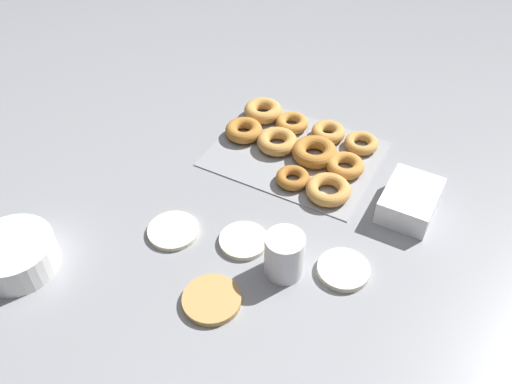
{
  "coord_description": "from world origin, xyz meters",
  "views": [
    {
      "loc": [
        -0.42,
        0.69,
        0.88
      ],
      "look_at": [
        0.0,
        -0.08,
        0.04
      ],
      "focal_mm": 38.0,
      "sensor_mm": 36.0,
      "label": 1
    }
  ],
  "objects_px": {
    "pancake_0": "(212,300)",
    "paper_cup": "(284,255)",
    "pancake_2": "(173,231)",
    "container_stack": "(410,200)",
    "donut_tray": "(299,146)",
    "pancake_3": "(244,241)",
    "batter_bowl": "(15,255)",
    "pancake_1": "(343,270)"
  },
  "relations": [
    {
      "from": "pancake_0",
      "to": "paper_cup",
      "type": "xyz_separation_m",
      "value": [
        -0.09,
        -0.13,
        0.04
      ]
    },
    {
      "from": "pancake_2",
      "to": "paper_cup",
      "type": "bearing_deg",
      "value": -175.44
    },
    {
      "from": "pancake_0",
      "to": "pancake_2",
      "type": "height_order",
      "value": "pancake_0"
    },
    {
      "from": "pancake_2",
      "to": "container_stack",
      "type": "relative_size",
      "value": 0.73
    },
    {
      "from": "donut_tray",
      "to": "pancake_2",
      "type": "bearing_deg",
      "value": 72.19
    },
    {
      "from": "container_stack",
      "to": "paper_cup",
      "type": "height_order",
      "value": "paper_cup"
    },
    {
      "from": "pancake_0",
      "to": "donut_tray",
      "type": "distance_m",
      "value": 0.5
    },
    {
      "from": "pancake_3",
      "to": "container_stack",
      "type": "distance_m",
      "value": 0.38
    },
    {
      "from": "pancake_0",
      "to": "container_stack",
      "type": "xyz_separation_m",
      "value": [
        -0.26,
        -0.42,
        0.02
      ]
    },
    {
      "from": "batter_bowl",
      "to": "container_stack",
      "type": "bearing_deg",
      "value": -140.7
    },
    {
      "from": "pancake_0",
      "to": "batter_bowl",
      "type": "relative_size",
      "value": 0.69
    },
    {
      "from": "pancake_0",
      "to": "batter_bowl",
      "type": "distance_m",
      "value": 0.41
    },
    {
      "from": "container_stack",
      "to": "paper_cup",
      "type": "xyz_separation_m",
      "value": [
        0.17,
        0.29,
        0.02
      ]
    },
    {
      "from": "pancake_1",
      "to": "container_stack",
      "type": "relative_size",
      "value": 0.7
    },
    {
      "from": "pancake_2",
      "to": "container_stack",
      "type": "bearing_deg",
      "value": -144.06
    },
    {
      "from": "pancake_2",
      "to": "paper_cup",
      "type": "xyz_separation_m",
      "value": [
        -0.26,
        -0.02,
        0.04
      ]
    },
    {
      "from": "pancake_1",
      "to": "donut_tray",
      "type": "xyz_separation_m",
      "value": [
        0.24,
        -0.3,
        0.01
      ]
    },
    {
      "from": "pancake_1",
      "to": "container_stack",
      "type": "distance_m",
      "value": 0.24
    },
    {
      "from": "container_stack",
      "to": "pancake_3",
      "type": "bearing_deg",
      "value": 43.23
    },
    {
      "from": "pancake_1",
      "to": "pancake_2",
      "type": "xyz_separation_m",
      "value": [
        0.37,
        0.08,
        -0.0
      ]
    },
    {
      "from": "donut_tray",
      "to": "batter_bowl",
      "type": "bearing_deg",
      "value": 60.06
    },
    {
      "from": "pancake_3",
      "to": "batter_bowl",
      "type": "relative_size",
      "value": 0.63
    },
    {
      "from": "pancake_3",
      "to": "batter_bowl",
      "type": "distance_m",
      "value": 0.47
    },
    {
      "from": "pancake_3",
      "to": "paper_cup",
      "type": "relative_size",
      "value": 1.06
    },
    {
      "from": "pancake_0",
      "to": "pancake_1",
      "type": "relative_size",
      "value": 1.07
    },
    {
      "from": "pancake_0",
      "to": "pancake_1",
      "type": "xyz_separation_m",
      "value": [
        -0.2,
        -0.19,
        0.0
      ]
    },
    {
      "from": "batter_bowl",
      "to": "pancake_0",
      "type": "bearing_deg",
      "value": -164.25
    },
    {
      "from": "container_stack",
      "to": "paper_cup",
      "type": "relative_size",
      "value": 1.55
    },
    {
      "from": "pancake_0",
      "to": "paper_cup",
      "type": "distance_m",
      "value": 0.17
    },
    {
      "from": "pancake_0",
      "to": "batter_bowl",
      "type": "xyz_separation_m",
      "value": [
        0.4,
        0.11,
        0.03
      ]
    },
    {
      "from": "pancake_2",
      "to": "batter_bowl",
      "type": "distance_m",
      "value": 0.32
    },
    {
      "from": "pancake_0",
      "to": "donut_tray",
      "type": "relative_size",
      "value": 0.28
    },
    {
      "from": "pancake_2",
      "to": "pancake_3",
      "type": "distance_m",
      "value": 0.16
    },
    {
      "from": "pancake_0",
      "to": "batter_bowl",
      "type": "height_order",
      "value": "batter_bowl"
    },
    {
      "from": "donut_tray",
      "to": "container_stack",
      "type": "height_order",
      "value": "container_stack"
    },
    {
      "from": "pancake_2",
      "to": "container_stack",
      "type": "distance_m",
      "value": 0.53
    },
    {
      "from": "pancake_3",
      "to": "donut_tray",
      "type": "height_order",
      "value": "donut_tray"
    },
    {
      "from": "batter_bowl",
      "to": "container_stack",
      "type": "relative_size",
      "value": 1.1
    },
    {
      "from": "pancake_1",
      "to": "batter_bowl",
      "type": "bearing_deg",
      "value": 26.93
    },
    {
      "from": "donut_tray",
      "to": "container_stack",
      "type": "relative_size",
      "value": 2.65
    },
    {
      "from": "pancake_1",
      "to": "batter_bowl",
      "type": "height_order",
      "value": "batter_bowl"
    },
    {
      "from": "batter_bowl",
      "to": "pancake_1",
      "type": "bearing_deg",
      "value": -153.07
    }
  ]
}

